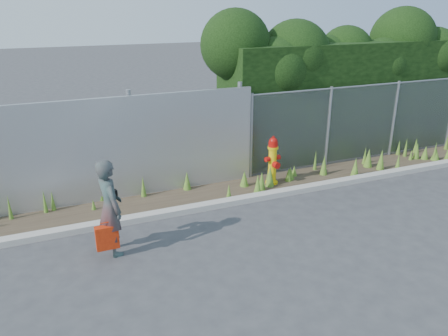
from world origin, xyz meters
TOP-DOWN VIEW (x-y plane):
  - ground at (0.00, 0.00)m, footprint 80.00×80.00m
  - curb at (0.00, 1.80)m, footprint 16.00×0.22m
  - weed_strip at (0.64, 2.43)m, footprint 16.00×1.29m
  - corrugated_fence at (-3.25, 3.01)m, footprint 8.50×0.21m
  - chainlink_fence at (4.25, 3.00)m, footprint 6.50×0.07m
  - hedge at (4.29, 4.03)m, footprint 7.88×2.03m
  - fire_hydrant at (1.33, 2.44)m, footprint 0.39×0.35m
  - woman at (-2.54, 0.85)m, footprint 0.52×0.68m
  - red_tote_bag at (-2.65, 0.69)m, footprint 0.37×0.13m
  - black_shoulder_bag at (-2.48, 1.10)m, footprint 0.21×0.09m

SIDE VIEW (x-z plane):
  - ground at x=0.00m, z-range 0.00..0.00m
  - curb at x=0.00m, z-range 0.00..0.12m
  - weed_strip at x=0.64m, z-range -0.12..0.42m
  - red_tote_bag at x=-2.65m, z-range 0.15..0.62m
  - fire_hydrant at x=1.33m, z-range -0.02..1.14m
  - woman at x=-2.54m, z-range 0.00..1.65m
  - black_shoulder_bag at x=-2.48m, z-range 0.85..1.01m
  - chainlink_fence at x=4.25m, z-range 0.01..2.06m
  - corrugated_fence at x=-3.25m, z-range -0.05..2.25m
  - hedge at x=4.29m, z-range 0.14..4.02m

